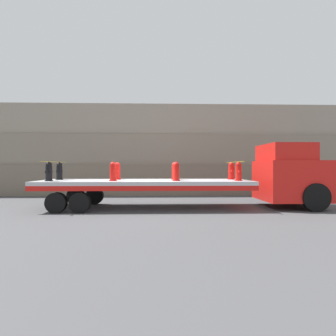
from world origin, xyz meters
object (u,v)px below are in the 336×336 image
object	(u,v)px
fire_hydrant_red_near_2	(176,172)
fire_hydrant_red_far_3	(231,171)
fire_hydrant_red_far_1	(117,171)
fire_hydrant_red_near_1	(113,172)
flatbed_trailer	(134,185)
fire_hydrant_red_near_3	(238,172)
truck_cab	(292,175)
fire_hydrant_red_far_2	(175,171)
fire_hydrant_black_far_0	(59,171)
fire_hydrant_black_near_0	(49,172)

from	to	relation	value
fire_hydrant_red_near_2	fire_hydrant_red_far_3	distance (m)	2.88
fire_hydrant_red_far_1	fire_hydrant_red_far_3	xyz separation A→B (m)	(5.28, 0.00, 0.00)
fire_hydrant_red_near_1	fire_hydrant_red_far_1	bearing A→B (deg)	90.00
flatbed_trailer	fire_hydrant_red_near_3	bearing A→B (deg)	-7.25
truck_cab	fire_hydrant_red_far_2	world-z (taller)	truck_cab
fire_hydrant_red_near_1	fire_hydrant_red_far_3	size ratio (longest dim) A/B	1.00
fire_hydrant_red_far_2	fire_hydrant_red_near_3	world-z (taller)	same
fire_hydrant_black_far_0	fire_hydrant_red_far_2	xyz separation A→B (m)	(5.28, 0.00, 0.00)
fire_hydrant_red_near_3	fire_hydrant_red_far_1	bearing A→B (deg)	167.90
truck_cab	flatbed_trailer	world-z (taller)	truck_cab
fire_hydrant_black_near_0	fire_hydrant_red_near_1	size ratio (longest dim) A/B	1.00
truck_cab	fire_hydrant_red_near_3	xyz separation A→B (m)	(-2.59, -0.57, 0.17)
fire_hydrant_black_far_0	fire_hydrant_red_far_1	distance (m)	2.64
fire_hydrant_black_near_0	fire_hydrant_red_far_2	world-z (taller)	same
fire_hydrant_red_near_1	fire_hydrant_black_near_0	bearing A→B (deg)	180.00
fire_hydrant_black_far_0	fire_hydrant_red_near_1	world-z (taller)	same
fire_hydrant_red_near_3	flatbed_trailer	bearing A→B (deg)	172.75
fire_hydrant_black_near_0	flatbed_trailer	bearing A→B (deg)	9.26
flatbed_trailer	fire_hydrant_black_far_0	bearing A→B (deg)	170.74
fire_hydrant_black_far_0	fire_hydrant_red_near_2	distance (m)	5.40
fire_hydrant_black_near_0	fire_hydrant_black_far_0	bearing A→B (deg)	90.00
fire_hydrant_black_near_0	fire_hydrant_black_far_0	distance (m)	1.13
truck_cab	fire_hydrant_red_near_2	size ratio (longest dim) A/B	3.53
flatbed_trailer	fire_hydrant_red_near_3	world-z (taller)	fire_hydrant_red_near_3
fire_hydrant_black_near_0	fire_hydrant_red_near_2	world-z (taller)	same
flatbed_trailer	fire_hydrant_red_near_2	size ratio (longest dim) A/B	11.44
fire_hydrant_red_far_3	fire_hydrant_black_far_0	bearing A→B (deg)	180.00
fire_hydrant_red_far_3	truck_cab	bearing A→B (deg)	-12.35
fire_hydrant_red_near_1	fire_hydrant_red_near_2	xyz separation A→B (m)	(2.64, 0.00, 0.00)
truck_cab	fire_hydrant_black_far_0	world-z (taller)	truck_cab
fire_hydrant_red_far_1	fire_hydrant_red_far_2	distance (m)	2.64
fire_hydrant_black_near_0	fire_hydrant_red_near_3	xyz separation A→B (m)	(7.93, 0.00, 0.00)
flatbed_trailer	fire_hydrant_red_far_3	world-z (taller)	fire_hydrant_red_far_3
fire_hydrant_red_near_2	fire_hydrant_red_near_3	bearing A→B (deg)	0.00
fire_hydrant_black_far_0	fire_hydrant_red_near_2	bearing A→B (deg)	-12.10
fire_hydrant_red_far_3	fire_hydrant_red_near_3	bearing A→B (deg)	-90.00
fire_hydrant_red_near_3	fire_hydrant_red_near_2	bearing A→B (deg)	180.00
fire_hydrant_black_near_0	fire_hydrant_black_far_0	size ratio (longest dim) A/B	1.00
fire_hydrant_red_near_3	fire_hydrant_red_far_2	bearing A→B (deg)	156.79
truck_cab	fire_hydrant_red_far_2	bearing A→B (deg)	173.82
fire_hydrant_red_far_2	fire_hydrant_red_far_3	size ratio (longest dim) A/B	1.00
fire_hydrant_red_near_2	fire_hydrant_black_near_0	bearing A→B (deg)	180.00
fire_hydrant_red_far_1	fire_hydrant_red_far_3	bearing A→B (deg)	0.00
fire_hydrant_black_near_0	fire_hydrant_red_far_3	size ratio (longest dim) A/B	1.00
fire_hydrant_black_far_0	fire_hydrant_red_far_2	bearing A→B (deg)	0.00
truck_cab	fire_hydrant_red_far_1	size ratio (longest dim) A/B	3.53
flatbed_trailer	fire_hydrant_red_far_1	world-z (taller)	fire_hydrant_red_far_1
fire_hydrant_red_near_1	fire_hydrant_red_far_3	xyz separation A→B (m)	(5.28, 1.13, 0.00)
fire_hydrant_red_near_1	fire_hydrant_red_near_3	world-z (taller)	same
fire_hydrant_black_far_0	fire_hydrant_red_near_1	bearing A→B (deg)	-23.21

